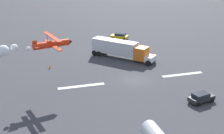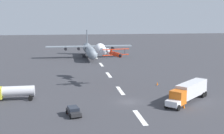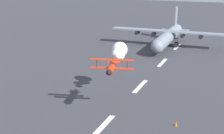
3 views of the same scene
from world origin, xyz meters
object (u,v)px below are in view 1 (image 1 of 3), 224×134
at_px(traffic_cone_far, 50,67).
at_px(stunt_biplane_red, 0,51).
at_px(semi_truck_orange, 121,49).
at_px(followme_car_yellow, 120,36).
at_px(airport_staff_sedan, 201,97).
at_px(traffic_cone_near, 144,59).

bearing_deg(traffic_cone_far, stunt_biplane_red, 56.56).
bearing_deg(semi_truck_orange, followme_car_yellow, -106.71).
bearing_deg(airport_staff_sedan, traffic_cone_far, -46.01).
distance_m(semi_truck_orange, traffic_cone_far, 15.20).
bearing_deg(followme_car_yellow, traffic_cone_far, 39.72).
relative_size(followme_car_yellow, airport_staff_sedan, 1.05).
xyz_separation_m(followme_car_yellow, airport_staff_sedan, (-1.26, 37.13, -0.00)).
bearing_deg(traffic_cone_near, followme_car_yellow, -90.13).
bearing_deg(stunt_biplane_red, traffic_cone_far, -123.44).
distance_m(traffic_cone_near, traffic_cone_far, 19.17).
bearing_deg(stunt_biplane_red, airport_staff_sedan, 162.77).
bearing_deg(semi_truck_orange, airport_staff_sedan, 103.34).
xyz_separation_m(stunt_biplane_red, semi_truck_orange, (-23.12, -14.22, -5.90)).
relative_size(stunt_biplane_red, followme_car_yellow, 3.40).
height_order(semi_truck_orange, followme_car_yellow, semi_truck_orange).
bearing_deg(stunt_biplane_red, traffic_cone_near, -156.91).
height_order(airport_staff_sedan, traffic_cone_near, airport_staff_sedan).
distance_m(stunt_biplane_red, airport_staff_sedan, 30.79).
bearing_deg(airport_staff_sedan, followme_car_yellow, -88.06).
height_order(stunt_biplane_red, traffic_cone_far, stunt_biplane_red).
xyz_separation_m(followme_car_yellow, traffic_cone_near, (0.04, 16.63, -0.44)).
height_order(followme_car_yellow, traffic_cone_far, followme_car_yellow).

